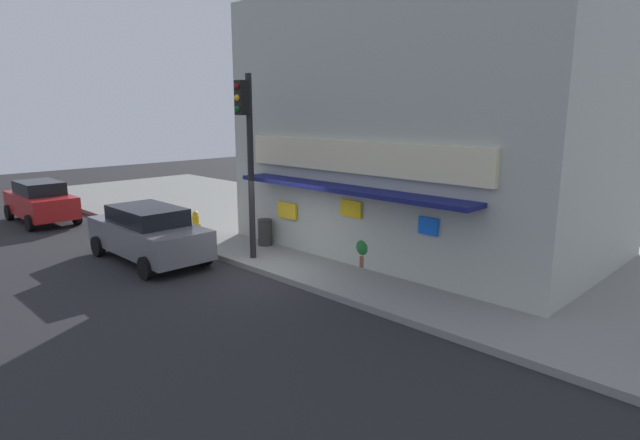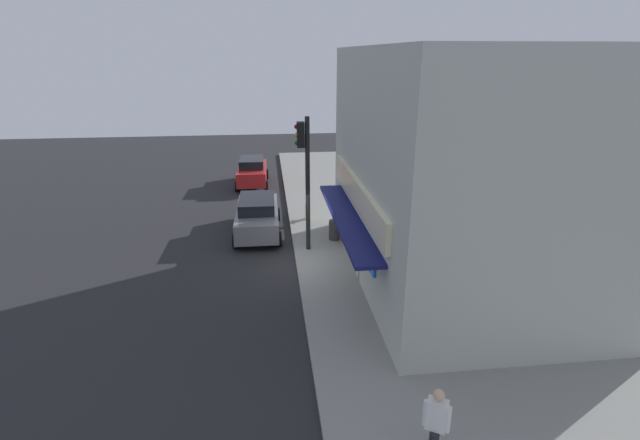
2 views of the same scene
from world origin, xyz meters
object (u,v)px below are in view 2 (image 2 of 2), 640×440
object	(u,v)px
trash_can	(334,230)
potted_plant_by_doorway	(364,268)
pedestrian	(436,423)
parked_car_red	(252,171)
traffic_light	(305,167)
fire_hydrant	(308,210)
parked_car_grey	(257,215)

from	to	relation	value
trash_can	potted_plant_by_doorway	size ratio (longest dim) A/B	1.00
pedestrian	parked_car_red	size ratio (longest dim) A/B	0.41
traffic_light	fire_hydrant	bearing A→B (deg)	173.57
trash_can	parked_car_grey	bearing A→B (deg)	-115.17
traffic_light	parked_car_red	size ratio (longest dim) A/B	1.30
trash_can	parked_car_grey	size ratio (longest dim) A/B	0.19
trash_can	traffic_light	bearing A→B (deg)	-55.42
trash_can	fire_hydrant	bearing A→B (deg)	-161.80
trash_can	parked_car_red	size ratio (longest dim) A/B	0.21
traffic_light	potted_plant_by_doorway	size ratio (longest dim) A/B	6.24
pedestrian	potted_plant_by_doorway	size ratio (longest dim) A/B	1.98
trash_can	pedestrian	distance (m)	11.57
potted_plant_by_doorway	parked_car_grey	world-z (taller)	parked_car_grey
pedestrian	potted_plant_by_doorway	bearing A→B (deg)	178.26
potted_plant_by_doorway	parked_car_grey	distance (m)	6.60
pedestrian	parked_car_grey	bearing A→B (deg)	-164.87
pedestrian	traffic_light	bearing A→B (deg)	-171.62
potted_plant_by_doorway	parked_car_red	world-z (taller)	parked_car_red
fire_hydrant	parked_car_grey	size ratio (longest dim) A/B	0.19
potted_plant_by_doorway	parked_car_grey	bearing A→B (deg)	-145.12
traffic_light	potted_plant_by_doorway	world-z (taller)	traffic_light
fire_hydrant	potted_plant_by_doorway	distance (m)	6.75
parked_car_grey	traffic_light	bearing A→B (deg)	38.93
parked_car_red	fire_hydrant	bearing A→B (deg)	21.61
parked_car_grey	trash_can	bearing A→B (deg)	64.83
trash_can	potted_plant_by_doorway	distance (m)	3.91
trash_can	pedestrian	size ratio (longest dim) A/B	0.50
parked_car_grey	fire_hydrant	bearing A→B (deg)	116.53
traffic_light	potted_plant_by_doorway	bearing A→B (deg)	31.24
pedestrian	parked_car_grey	xyz separation A→B (m)	(-13.10, -3.54, -0.22)
traffic_light	parked_car_red	distance (m)	11.31
traffic_light	trash_can	size ratio (longest dim) A/B	6.25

